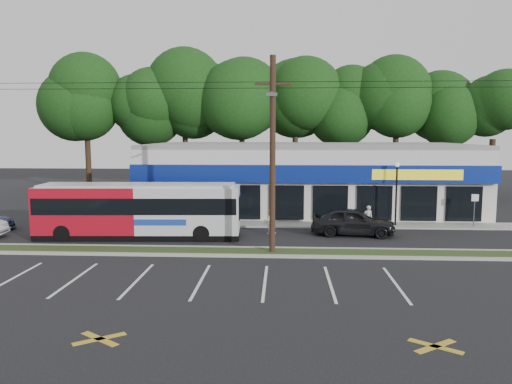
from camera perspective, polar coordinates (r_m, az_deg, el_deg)
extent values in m
plane|color=black|center=(25.21, -5.08, -7.46)|extent=(120.00, 120.00, 0.00)
cube|color=#263A17|center=(26.15, -4.77, -6.80)|extent=(40.00, 1.60, 0.12)
cube|color=#9E9E93|center=(25.33, -5.04, -7.23)|extent=(40.00, 0.25, 0.14)
cube|color=#9E9E93|center=(26.97, -4.53, -6.35)|extent=(40.00, 0.25, 0.14)
cube|color=#9E9E93|center=(33.78, 5.54, -3.71)|extent=(32.00, 2.20, 0.10)
cube|color=silver|center=(40.40, 5.86, 1.53)|extent=(25.00, 12.00, 5.00)
cube|color=navy|center=(34.10, 6.39, 2.07)|extent=(25.00, 0.50, 1.20)
cube|color=black|center=(34.51, 6.33, -1.22)|extent=(24.00, 0.12, 2.40)
cube|color=yellow|center=(34.95, 17.96, 1.89)|extent=(6.00, 0.06, 0.70)
cube|color=gray|center=(40.24, 5.91, 5.29)|extent=(25.00, 12.00, 0.30)
cylinder|color=black|center=(25.21, 1.90, 4.07)|extent=(0.30, 0.30, 10.00)
cube|color=black|center=(25.29, 1.93, 12.25)|extent=(1.80, 0.12, 0.12)
cylinder|color=#59595E|center=(24.04, 1.87, 11.09)|extent=(0.10, 2.40, 0.10)
cube|color=#59595E|center=(22.74, 1.80, 11.08)|extent=(0.50, 0.25, 0.15)
cylinder|color=black|center=(25.54, -4.97, 12.40)|extent=(50.00, 0.02, 0.02)
cylinder|color=black|center=(25.51, -4.96, 11.73)|extent=(50.00, 0.02, 0.02)
cylinder|color=black|center=(34.08, 15.72, -0.52)|extent=(0.12, 0.12, 4.00)
sphere|color=silver|center=(33.88, 15.84, 3.00)|extent=(0.30, 0.30, 0.30)
cylinder|color=#59595E|center=(35.45, 23.66, -2.03)|extent=(0.06, 0.06, 2.20)
cube|color=white|center=(35.28, 23.76, -0.60)|extent=(0.45, 0.04, 0.45)
cylinder|color=black|center=(53.93, -18.19, 2.94)|extent=(0.56, 0.56, 5.72)
sphere|color=black|center=(53.88, -18.42, 8.88)|extent=(6.76, 6.76, 6.76)
cylinder|color=black|center=(52.33, -13.08, 3.00)|extent=(0.56, 0.56, 5.72)
sphere|color=black|center=(52.27, -13.24, 9.12)|extent=(6.76, 6.76, 6.76)
cylinder|color=black|center=(51.18, -7.68, 3.03)|extent=(0.56, 0.56, 5.72)
sphere|color=black|center=(51.11, -7.78, 9.29)|extent=(6.76, 6.76, 6.76)
cylinder|color=black|center=(50.49, -2.09, 3.03)|extent=(0.56, 0.56, 5.72)
sphere|color=black|center=(50.42, -2.12, 9.39)|extent=(6.76, 6.76, 6.76)
cylinder|color=black|center=(50.29, 3.60, 3.01)|extent=(0.56, 0.56, 5.72)
sphere|color=black|center=(50.23, 3.65, 9.39)|extent=(6.76, 6.76, 6.76)
cylinder|color=black|center=(50.59, 9.28, 2.96)|extent=(0.56, 0.56, 5.72)
sphere|color=black|center=(50.52, 9.41, 9.29)|extent=(6.76, 6.76, 6.76)
cylinder|color=black|center=(51.37, 14.84, 2.88)|extent=(0.56, 0.56, 5.72)
sphere|color=black|center=(51.31, 15.03, 9.11)|extent=(6.76, 6.76, 6.76)
cylinder|color=black|center=(52.62, 20.18, 2.77)|extent=(0.56, 0.56, 5.72)
sphere|color=black|center=(52.56, 20.44, 8.86)|extent=(6.76, 6.76, 6.76)
cylinder|color=black|center=(54.31, 25.24, 2.65)|extent=(0.56, 0.56, 5.72)
sphere|color=black|center=(54.25, 25.54, 8.55)|extent=(6.76, 6.76, 6.76)
cube|color=#A90D1D|center=(31.06, -18.58, -1.87)|extent=(6.05, 2.76, 2.72)
cube|color=silver|center=(29.68, -7.66, -1.96)|extent=(6.05, 2.76, 2.72)
cube|color=black|center=(30.50, -13.17, -4.73)|extent=(11.98, 3.01, 0.35)
cube|color=black|center=(30.19, -13.26, -1.32)|extent=(11.75, 3.11, 0.94)
cube|color=black|center=(29.40, -1.87, -1.64)|extent=(0.16, 2.10, 1.39)
cube|color=#193899|center=(28.80, -10.91, -3.44)|extent=(2.97, 0.18, 0.35)
cube|color=silver|center=(30.05, -13.32, 0.74)|extent=(11.38, 2.78, 0.18)
cylinder|color=black|center=(30.64, -21.27, -4.43)|extent=(0.96, 0.32, 0.95)
cylinder|color=black|center=(32.69, -19.85, -3.68)|extent=(0.96, 0.32, 0.95)
cylinder|color=black|center=(28.71, -6.28, -4.74)|extent=(0.96, 0.32, 0.95)
cylinder|color=black|center=(30.89, -5.81, -3.90)|extent=(0.96, 0.32, 0.95)
imported|color=black|center=(30.80, 11.01, -3.31)|extent=(5.19, 2.56, 1.70)
imported|color=beige|center=(32.73, 12.68, -2.88)|extent=(0.63, 0.46, 1.57)
imported|color=silver|center=(30.67, 1.63, -3.36)|extent=(0.88, 0.75, 1.57)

